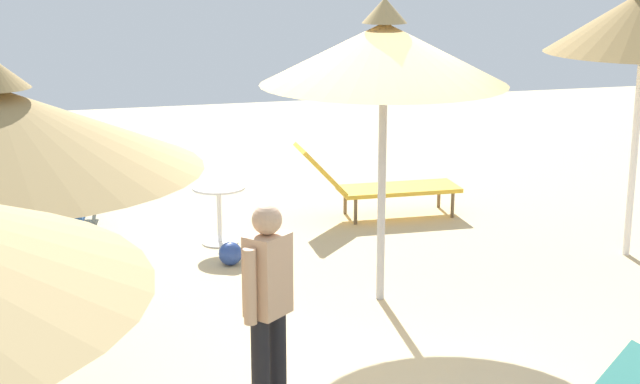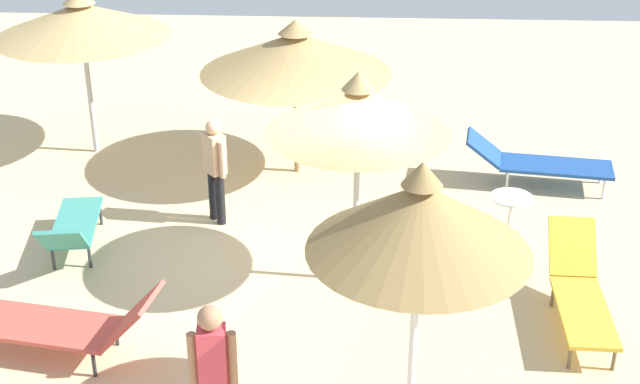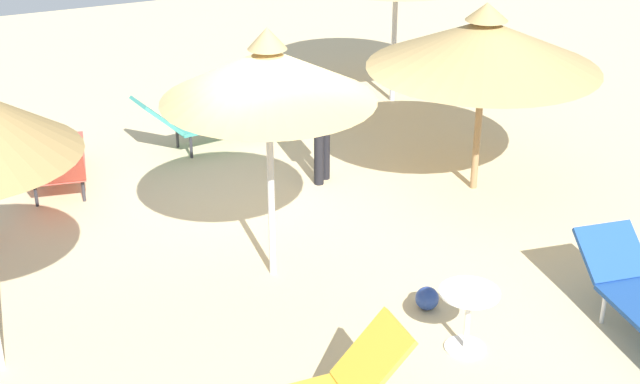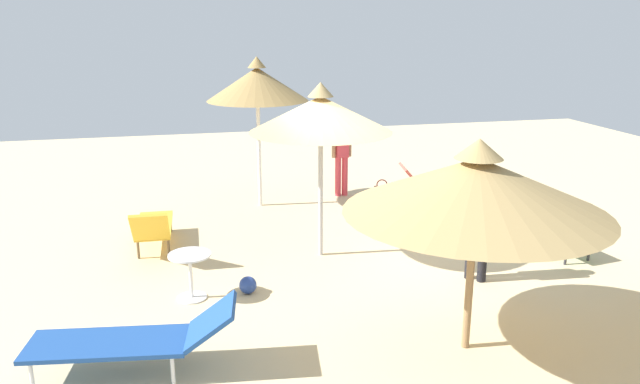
{
  "view_description": "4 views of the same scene",
  "coord_description": "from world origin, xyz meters",
  "px_view_note": "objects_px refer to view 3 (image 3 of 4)",
  "views": [
    {
      "loc": [
        -7.55,
        2.41,
        3.29
      ],
      "look_at": [
        0.57,
        0.23,
        1.09
      ],
      "focal_mm": 54.51,
      "sensor_mm": 36.0,
      "label": 1
    },
    {
      "loc": [
        0.67,
        -10.27,
        6.15
      ],
      "look_at": [
        0.14,
        0.06,
        1.02
      ],
      "focal_mm": 50.91,
      "sensor_mm": 36.0,
      "label": 2
    },
    {
      "loc": [
        8.9,
        -3.51,
        5.24
      ],
      "look_at": [
        0.82,
        0.1,
        1.0
      ],
      "focal_mm": 51.91,
      "sensor_mm": 36.0,
      "label": 3
    },
    {
      "loc": [
        2.76,
        8.74,
        3.7
      ],
      "look_at": [
        0.58,
        -0.48,
        1.03
      ],
      "focal_mm": 34.45,
      "sensor_mm": 36.0,
      "label": 4
    }
  ],
  "objects_px": {
    "parasol_umbrella_far_left": "(485,44)",
    "beach_ball": "(427,298)",
    "person_standing_near_left": "(322,120)",
    "side_table_round": "(468,310)",
    "lounge_chair_near_right": "(57,161)",
    "parasol_umbrella_edge": "(268,74)",
    "lounge_chair_center": "(200,120)"
  },
  "relations": [
    {
      "from": "parasol_umbrella_edge",
      "to": "lounge_chair_near_right",
      "type": "relative_size",
      "value": 1.25
    },
    {
      "from": "parasol_umbrella_far_left",
      "to": "person_standing_near_left",
      "type": "height_order",
      "value": "parasol_umbrella_far_left"
    },
    {
      "from": "parasol_umbrella_far_left",
      "to": "lounge_chair_near_right",
      "type": "relative_size",
      "value": 1.31
    },
    {
      "from": "beach_ball",
      "to": "parasol_umbrella_edge",
      "type": "bearing_deg",
      "value": -138.08
    },
    {
      "from": "parasol_umbrella_far_left",
      "to": "parasol_umbrella_edge",
      "type": "distance_m",
      "value": 3.4
    },
    {
      "from": "lounge_chair_near_right",
      "to": "beach_ball",
      "type": "xyz_separation_m",
      "value": [
        4.42,
        2.97,
        -0.31
      ]
    },
    {
      "from": "parasol_umbrella_far_left",
      "to": "parasol_umbrella_edge",
      "type": "xyz_separation_m",
      "value": [
        0.98,
        -3.24,
        0.34
      ]
    },
    {
      "from": "lounge_chair_near_right",
      "to": "side_table_round",
      "type": "xyz_separation_m",
      "value": [
        5.19,
        2.95,
        0.01
      ]
    },
    {
      "from": "person_standing_near_left",
      "to": "side_table_round",
      "type": "relative_size",
      "value": 2.39
    },
    {
      "from": "parasol_umbrella_edge",
      "to": "person_standing_near_left",
      "type": "xyz_separation_m",
      "value": [
        -1.99,
        1.49,
        -1.42
      ]
    },
    {
      "from": "side_table_round",
      "to": "parasol_umbrella_far_left",
      "type": "bearing_deg",
      "value": 146.19
    },
    {
      "from": "side_table_round",
      "to": "beach_ball",
      "type": "bearing_deg",
      "value": 178.82
    },
    {
      "from": "lounge_chair_center",
      "to": "beach_ball",
      "type": "distance_m",
      "value": 5.13
    },
    {
      "from": "parasol_umbrella_far_left",
      "to": "beach_ball",
      "type": "distance_m",
      "value": 3.59
    },
    {
      "from": "lounge_chair_center",
      "to": "lounge_chair_near_right",
      "type": "bearing_deg",
      "value": -73.49
    },
    {
      "from": "parasol_umbrella_edge",
      "to": "beach_ball",
      "type": "bearing_deg",
      "value": 41.92
    },
    {
      "from": "parasol_umbrella_edge",
      "to": "person_standing_near_left",
      "type": "height_order",
      "value": "parasol_umbrella_edge"
    },
    {
      "from": "lounge_chair_center",
      "to": "side_table_round",
      "type": "xyz_separation_m",
      "value": [
        5.82,
        0.82,
        -0.0
      ]
    },
    {
      "from": "parasol_umbrella_edge",
      "to": "lounge_chair_near_right",
      "type": "height_order",
      "value": "parasol_umbrella_edge"
    },
    {
      "from": "parasol_umbrella_far_left",
      "to": "lounge_chair_near_right",
      "type": "height_order",
      "value": "parasol_umbrella_far_left"
    },
    {
      "from": "lounge_chair_center",
      "to": "parasol_umbrella_far_left",
      "type": "bearing_deg",
      "value": 46.35
    },
    {
      "from": "parasol_umbrella_edge",
      "to": "side_table_round",
      "type": "xyz_separation_m",
      "value": [
        2.1,
        1.18,
        -1.86
      ]
    },
    {
      "from": "lounge_chair_near_right",
      "to": "person_standing_near_left",
      "type": "height_order",
      "value": "person_standing_near_left"
    },
    {
      "from": "parasol_umbrella_edge",
      "to": "person_standing_near_left",
      "type": "distance_m",
      "value": 2.86
    },
    {
      "from": "side_table_round",
      "to": "beach_ball",
      "type": "relative_size",
      "value": 2.64
    },
    {
      "from": "beach_ball",
      "to": "person_standing_near_left",
      "type": "bearing_deg",
      "value": 174.85
    },
    {
      "from": "parasol_umbrella_far_left",
      "to": "beach_ball",
      "type": "height_order",
      "value": "parasol_umbrella_far_left"
    },
    {
      "from": "lounge_chair_near_right",
      "to": "beach_ball",
      "type": "distance_m",
      "value": 5.33
    },
    {
      "from": "parasol_umbrella_edge",
      "to": "beach_ball",
      "type": "distance_m",
      "value": 2.82
    },
    {
      "from": "person_standing_near_left",
      "to": "side_table_round",
      "type": "bearing_deg",
      "value": -4.4
    },
    {
      "from": "lounge_chair_center",
      "to": "person_standing_near_left",
      "type": "xyz_separation_m",
      "value": [
        1.74,
        1.13,
        0.44
      ]
    },
    {
      "from": "lounge_chair_near_right",
      "to": "side_table_round",
      "type": "relative_size",
      "value": 3.43
    }
  ]
}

